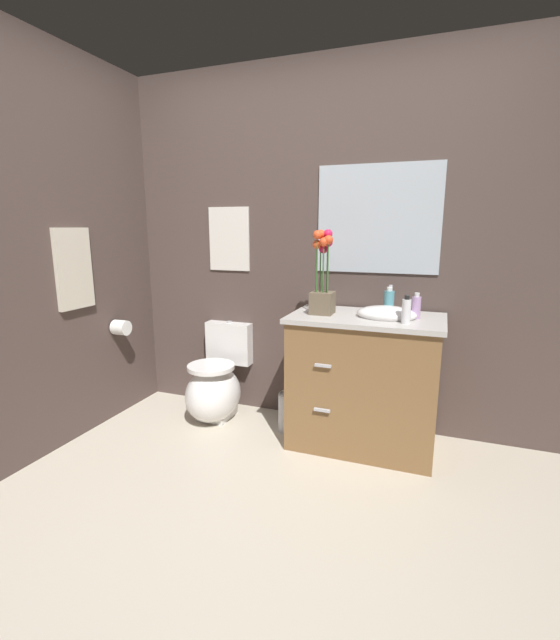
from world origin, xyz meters
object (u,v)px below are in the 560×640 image
Objects in this scene: flower_vase at (323,281)px; vanity_cabinet at (364,380)px; hanging_towel at (74,269)px; soap_bottle at (389,301)px; wall_poster at (229,239)px; toilet at (216,386)px; wall_mirror at (378,219)px; hand_wash_bottle at (406,311)px; trash_bin at (291,412)px; lotion_bottle at (416,307)px; toilet_paper_roll at (121,328)px.

vanity_cabinet is at bearing 6.25° from flower_vase.
hanging_towel reaches higher than vanity_cabinet.
wall_poster is (-1.21, 0.16, 0.38)m from soap_bottle.
toilet is at bearing 36.03° from hanging_towel.
hand_wash_bottle is at bearing -60.44° from wall_mirror.
vanity_cabinet is at bearing -129.50° from soap_bottle.
vanity_cabinet is 2.00m from hanging_towel.
wall_poster reaches higher than toilet.
vanity_cabinet reaches higher than trash_bin.
hand_wash_bottle is 2.09m from hanging_towel.
hand_wash_bottle reaches higher than trash_bin.
wall_mirror is 1.54× the size of hanging_towel.
hanging_towel is (-1.53, -0.47, 0.07)m from flower_vase.
wall_mirror is (-0.29, 0.26, 0.52)m from lotion_bottle.
trash_bin is at bearing -151.34° from wall_mirror.
lotion_bottle is at bearing 6.32° from flower_vase.
hand_wash_bottle is at bearing 0.92° from toilet_paper_roll.
hanging_towel reaches higher than hand_wash_bottle.
vanity_cabinet reaches higher than soap_bottle.
trash_bin is 2.47× the size of toilet_paper_roll.
wall_poster is 1.03m from toilet_paper_roll.
hanging_towel is (-0.72, -0.79, -0.17)m from wall_poster.
hand_wash_bottle is at bearing 9.91° from hanging_towel.
wall_poster is at bearing 162.07° from hand_wash_bottle.
vanity_cabinet reaches higher than toilet.
hand_wash_bottle is 0.20× the size of wall_mirror.
soap_bottle is at bearing 148.62° from lotion_bottle.
flower_vase is 3.38× the size of lotion_bottle.
hand_wash_bottle reaches higher than toilet_paper_roll.
soap_bottle is at bearing 23.22° from flower_vase.
wall_mirror is 7.27× the size of toilet_paper_roll.
hand_wash_bottle is at bearing -17.93° from wall_poster.
wall_mirror is at bearing 14.82° from toilet_paper_roll.
trash_bin is 0.52× the size of hanging_towel.
soap_bottle is (0.39, 0.17, -0.13)m from flower_vase.
hanging_towel is at bearing -163.08° from flower_vase.
flower_vase is at bearing -130.39° from wall_mirror.
hand_wash_bottle is at bearing -104.77° from lotion_bottle.
vanity_cabinet is 2.23× the size of wall_poster.
wall_mirror is at bearing 90.53° from vanity_cabinet.
wall_poster is at bearing 180.00° from wall_mirror.
flower_vase is 1.53m from toilet_paper_roll.
soap_bottle is (0.11, 0.14, 0.49)m from vanity_cabinet.
hanging_towel is (-1.81, -0.79, -0.31)m from wall_mirror.
soap_bottle is 1.91m from toilet_paper_roll.
wall_mirror is at bearing 23.61° from hanging_towel.
trash_bin is (-0.61, -0.12, -0.80)m from soap_bottle.
vanity_cabinet is 0.57m from lotion_bottle.
toilet_paper_roll reaches higher than trash_bin.
vanity_cabinet is at bearing 5.53° from toilet_paper_roll.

